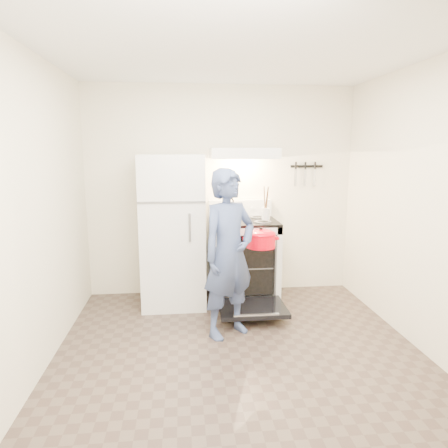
{
  "coord_description": "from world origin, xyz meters",
  "views": [
    {
      "loc": [
        -0.48,
        -3.0,
        1.75
      ],
      "look_at": [
        -0.05,
        1.0,
        1.0
      ],
      "focal_mm": 32.0,
      "sensor_mm": 36.0,
      "label": 1
    }
  ],
  "objects_px": {
    "stove_body": "(243,261)",
    "dutch_oven": "(261,240)",
    "person": "(229,254)",
    "refrigerator": "(173,231)",
    "tea_kettle": "(229,208)"
  },
  "relations": [
    {
      "from": "refrigerator",
      "to": "stove_body",
      "type": "bearing_deg",
      "value": 1.77
    },
    {
      "from": "tea_kettle",
      "to": "dutch_oven",
      "type": "bearing_deg",
      "value": -68.95
    },
    {
      "from": "stove_body",
      "to": "dutch_oven",
      "type": "xyz_separation_m",
      "value": [
        0.09,
        -0.56,
        0.38
      ]
    },
    {
      "from": "person",
      "to": "dutch_oven",
      "type": "height_order",
      "value": "person"
    },
    {
      "from": "stove_body",
      "to": "dutch_oven",
      "type": "relative_size",
      "value": 2.47
    },
    {
      "from": "dutch_oven",
      "to": "person",
      "type": "bearing_deg",
      "value": -137.45
    },
    {
      "from": "person",
      "to": "stove_body",
      "type": "bearing_deg",
      "value": 40.46
    },
    {
      "from": "stove_body",
      "to": "tea_kettle",
      "type": "distance_m",
      "value": 0.65
    },
    {
      "from": "person",
      "to": "tea_kettle",
      "type": "bearing_deg",
      "value": 51.06
    },
    {
      "from": "refrigerator",
      "to": "person",
      "type": "height_order",
      "value": "refrigerator"
    },
    {
      "from": "refrigerator",
      "to": "tea_kettle",
      "type": "xyz_separation_m",
      "value": [
        0.65,
        0.12,
        0.23
      ]
    },
    {
      "from": "refrigerator",
      "to": "person",
      "type": "xyz_separation_m",
      "value": [
        0.53,
        -0.87,
        -0.06
      ]
    },
    {
      "from": "tea_kettle",
      "to": "stove_body",
      "type": "bearing_deg",
      "value": -30.62
    },
    {
      "from": "stove_body",
      "to": "person",
      "type": "xyz_separation_m",
      "value": [
        -0.28,
        -0.9,
        0.33
      ]
    },
    {
      "from": "person",
      "to": "refrigerator",
      "type": "bearing_deg",
      "value": 89.15
    }
  ]
}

